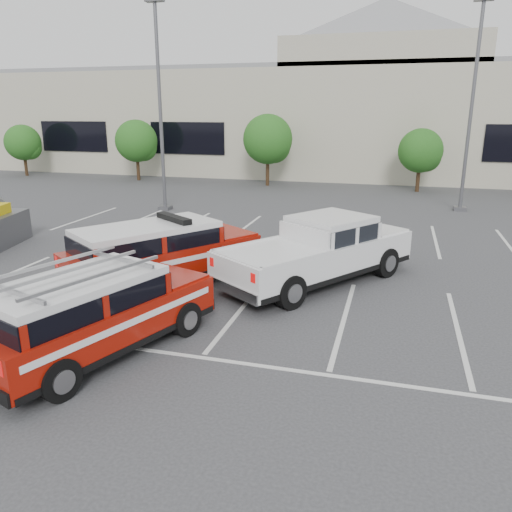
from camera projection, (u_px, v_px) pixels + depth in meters
The scene contains 12 objects.
ground at pixel (242, 309), 13.26m from camera, with size 120.00×120.00×0.00m, color #363639.
stall_markings at pixel (280, 261), 17.42m from camera, with size 23.00×15.00×0.01m, color silver.
convention_building at pixel (358, 114), 41.31m from camera, with size 60.00×16.99×13.20m.
tree_far_left at pixel (24, 144), 39.42m from camera, with size 2.77×2.77×3.99m.
tree_left at pixel (138, 142), 36.73m from camera, with size 3.07×3.07×4.42m.
tree_mid_left at pixel (269, 141), 34.04m from camera, with size 3.37×3.37×4.85m.
tree_mid_right at pixel (422, 152), 31.58m from camera, with size 2.77×2.77×3.99m.
light_pole_left at pixel (160, 108), 24.97m from camera, with size 0.90×0.60×10.24m.
light_pole_mid at pixel (471, 108), 24.75m from camera, with size 0.90×0.60×10.24m.
fire_chief_suv at pixel (161, 257), 14.95m from camera, with size 5.03×5.99×2.04m.
white_pickup at pixel (318, 257), 15.13m from camera, with size 5.51×6.60×1.99m.
ladder_suv at pixel (95, 318), 10.62m from camera, with size 3.65×5.58×2.05m.
Camera 1 is at (3.73, -11.76, 5.08)m, focal length 35.00 mm.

